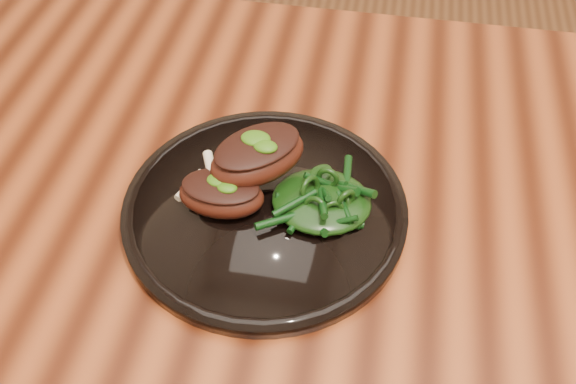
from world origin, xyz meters
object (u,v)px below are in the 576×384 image
object	(u,v)px
desk	(516,274)
lamb_chop_front	(221,193)
plate	(265,209)
greens_heap	(322,197)

from	to	relation	value
desk	lamb_chop_front	bearing A→B (deg)	-173.09
plate	greens_heap	size ratio (longest dim) A/B	2.89
plate	greens_heap	distance (m)	0.07
desk	lamb_chop_front	size ratio (longest dim) A/B	16.15
plate	greens_heap	xyz separation A→B (m)	(0.06, 0.01, 0.03)
desk	greens_heap	size ratio (longest dim) A/B	14.79
lamb_chop_front	plate	bearing A→B (deg)	13.61
desk	lamb_chop_front	distance (m)	0.36
desk	plate	world-z (taller)	plate
desk	greens_heap	bearing A→B (deg)	-173.96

